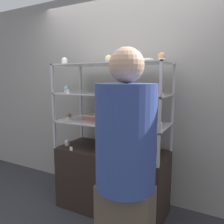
% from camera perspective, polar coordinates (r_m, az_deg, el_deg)
% --- Properties ---
extents(ground_plane, '(20.00, 20.00, 0.00)m').
position_cam_1_polar(ground_plane, '(2.82, 0.00, -23.83)').
color(ground_plane, '#2D2D33').
extents(back_wall, '(8.00, 0.05, 2.60)m').
position_cam_1_polar(back_wall, '(2.77, 4.04, 4.15)').
color(back_wall, gray).
rests_on(back_wall, ground_plane).
extents(display_base, '(1.23, 0.55, 0.73)m').
position_cam_1_polar(display_base, '(2.65, 0.00, -17.19)').
color(display_base, black).
rests_on(display_base, ground_plane).
extents(display_riser_lower, '(1.23, 0.55, 0.32)m').
position_cam_1_polar(display_riser_lower, '(2.43, 0.00, -3.02)').
color(display_riser_lower, '#B7B7BC').
rests_on(display_riser_lower, display_base).
extents(display_riser_middle, '(1.23, 0.55, 0.32)m').
position_cam_1_polar(display_riser_middle, '(2.39, 0.00, 4.45)').
color(display_riser_middle, '#B7B7BC').
rests_on(display_riser_middle, display_riser_lower).
extents(display_riser_upper, '(1.23, 0.55, 0.32)m').
position_cam_1_polar(display_riser_upper, '(2.38, 0.00, 12.07)').
color(display_riser_upper, '#B7B7BC').
rests_on(display_riser_upper, display_riser_middle).
extents(layer_cake_centerpiece, '(0.22, 0.22, 0.10)m').
position_cam_1_polar(layer_cake_centerpiece, '(2.48, 2.78, -8.69)').
color(layer_cake_centerpiece, '#C66660').
rests_on(layer_cake_centerpiece, display_base).
extents(sheet_cake_frosted, '(0.21, 0.14, 0.06)m').
position_cam_1_polar(sheet_cake_frosted, '(2.56, -4.87, -1.37)').
color(sheet_cake_frosted, '#C66660').
rests_on(sheet_cake_frosted, display_riser_lower).
extents(cupcake_0, '(0.06, 0.06, 0.07)m').
position_cam_1_polar(cupcake_0, '(2.71, -11.64, -7.81)').
color(cupcake_0, beige).
rests_on(cupcake_0, display_base).
extents(cupcake_1, '(0.06, 0.06, 0.07)m').
position_cam_1_polar(cupcake_1, '(2.17, 11.70, -11.97)').
color(cupcake_1, beige).
rests_on(cupcake_1, display_base).
extents(price_tag_0, '(0.04, 0.00, 0.04)m').
position_cam_1_polar(price_tag_0, '(2.50, -10.63, -9.41)').
color(price_tag_0, white).
rests_on(price_tag_0, display_base).
extents(cupcake_2, '(0.05, 0.05, 0.07)m').
position_cam_1_polar(cupcake_2, '(2.66, -11.14, -1.05)').
color(cupcake_2, white).
rests_on(cupcake_2, display_riser_lower).
extents(cupcake_3, '(0.05, 0.05, 0.07)m').
position_cam_1_polar(cupcake_3, '(2.25, 2.71, -2.68)').
color(cupcake_3, beige).
rests_on(cupcake_3, display_riser_lower).
extents(cupcake_4, '(0.05, 0.05, 0.07)m').
position_cam_1_polar(cupcake_4, '(2.15, 12.26, -3.40)').
color(cupcake_4, beige).
rests_on(cupcake_4, display_riser_lower).
extents(price_tag_1, '(0.04, 0.00, 0.04)m').
position_cam_1_polar(price_tag_1, '(2.19, -2.14, -3.27)').
color(price_tag_1, white).
rests_on(price_tag_1, display_riser_lower).
extents(cupcake_5, '(0.07, 0.07, 0.08)m').
position_cam_1_polar(cupcake_5, '(2.63, -11.74, 5.89)').
color(cupcake_5, white).
rests_on(cupcake_5, display_riser_middle).
extents(cupcake_6, '(0.07, 0.07, 0.08)m').
position_cam_1_polar(cupcake_6, '(2.32, -0.83, 5.72)').
color(cupcake_6, beige).
rests_on(cupcake_6, display_riser_middle).
extents(cupcake_7, '(0.07, 0.07, 0.08)m').
position_cam_1_polar(cupcake_7, '(2.09, 12.52, 5.19)').
color(cupcake_7, '#CCB28C').
rests_on(cupcake_7, display_riser_middle).
extents(price_tag_2, '(0.04, 0.00, 0.04)m').
position_cam_1_polar(price_tag_2, '(2.39, -11.45, 5.27)').
color(price_tag_2, white).
rests_on(price_tag_2, display_riser_middle).
extents(cupcake_8, '(0.07, 0.07, 0.08)m').
position_cam_1_polar(cupcake_8, '(2.62, -12.32, 12.82)').
color(cupcake_8, white).
rests_on(cupcake_8, display_riser_upper).
extents(cupcake_9, '(0.07, 0.07, 0.08)m').
position_cam_1_polar(cupcake_9, '(2.30, -0.91, 13.62)').
color(cupcake_9, '#CCB28C').
rests_on(cupcake_9, display_riser_upper).
extents(cupcake_10, '(0.07, 0.07, 0.08)m').
position_cam_1_polar(cupcake_10, '(2.13, 12.87, 13.80)').
color(cupcake_10, beige).
rests_on(cupcake_10, display_riser_upper).
extents(price_tag_3, '(0.04, 0.00, 0.04)m').
position_cam_1_polar(price_tag_3, '(2.01, 5.87, 13.82)').
color(price_tag_3, white).
rests_on(price_tag_3, display_riser_upper).
extents(donut_glazed, '(0.13, 0.13, 0.04)m').
position_cam_1_polar(donut_glazed, '(2.23, 9.22, 13.17)').
color(donut_glazed, '#EFE5CC').
rests_on(donut_glazed, display_riser_upper).
extents(customer_figure, '(0.40, 0.40, 1.71)m').
position_cam_1_polar(customer_figure, '(1.52, 3.55, -14.73)').
color(customer_figure, brown).
rests_on(customer_figure, ground_plane).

